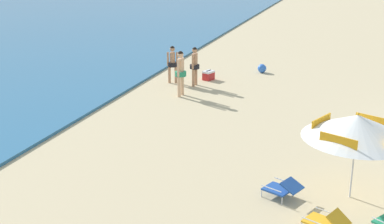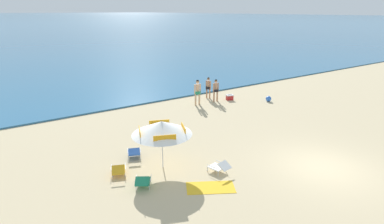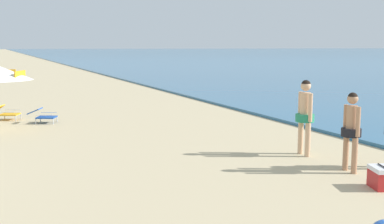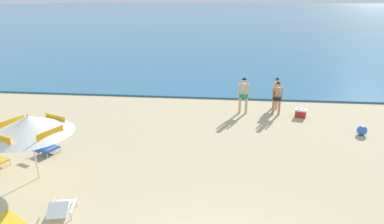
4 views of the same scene
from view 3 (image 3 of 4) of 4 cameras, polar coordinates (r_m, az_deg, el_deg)
The scene contains 5 objects.
lounge_chair_under_umbrella at distance 16.47m, azimuth -17.67°, elevation -0.35°, with size 0.82×1.01×0.51m.
lounge_chair_spare_folded at distance 17.61m, azimuth -21.66°, elevation -0.04°, with size 0.83×1.03×0.53m.
person_standing_near_shore at distance 11.29m, azimuth 13.53°, elevation -0.00°, with size 0.53×0.44×1.78m.
person_wading_in at distance 10.06m, azimuth 18.75°, elevation -1.65°, with size 0.49×0.40×1.64m.
cooler_box at distance 9.25m, azimuth 21.99°, elevation -7.36°, with size 0.58×0.49×0.43m.
Camera 3 is at (10.10, 3.99, 2.56)m, focal length 44.02 mm.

